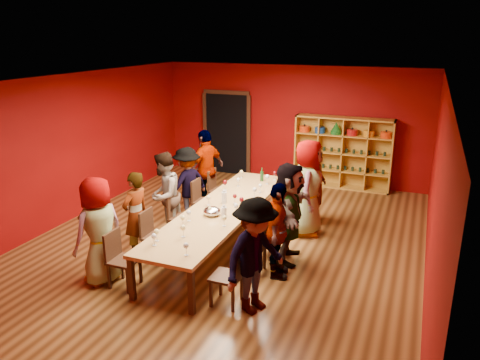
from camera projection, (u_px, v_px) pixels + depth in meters
name	position (u px, v px, depth m)	size (l,w,h in m)	color
room_shell	(222.00, 168.00, 8.22)	(7.10, 9.10, 3.04)	#4D2D14
tasting_table	(222.00, 211.00, 8.46)	(1.10, 4.50, 0.75)	#AA8046
doorway	(228.00, 133.00, 12.89)	(1.40, 0.17, 2.30)	black
shelving_unit	(343.00, 149.00, 11.70)	(2.40, 0.40, 1.80)	#B68429
chair_person_left_0	(119.00, 256.00, 7.19)	(0.42, 0.42, 0.89)	black
person_left_0	(99.00, 231.00, 7.20)	(0.84, 0.46, 1.72)	#4A4A4F
chair_person_left_1	(152.00, 233.00, 8.03)	(0.42, 0.42, 0.89)	black
person_left_1	(136.00, 215.00, 8.05)	(0.56, 0.41, 1.55)	#4C4C51
chair_person_left_2	(178.00, 214.00, 8.83)	(0.42, 0.42, 0.89)	black
person_left_2	(164.00, 195.00, 8.83)	(0.81, 0.45, 1.67)	silver
chair_person_left_3	(201.00, 198.00, 9.69)	(0.42, 0.42, 0.89)	black
person_left_3	(187.00, 184.00, 9.72)	(1.00, 0.41, 1.55)	#CB8896
chair_person_left_4	(216.00, 187.00, 10.37)	(0.42, 0.42, 0.89)	black
person_left_4	(206.00, 169.00, 10.34)	(1.04, 0.47, 1.78)	#5D8DBF
chair_person_right_0	(232.00, 274.00, 6.66)	(0.42, 0.42, 0.89)	black
person_right_0	(255.00, 256.00, 6.43)	(1.09, 0.45, 1.68)	#5B7FBB
chair_person_right_1	(256.00, 244.00, 7.58)	(0.42, 0.42, 0.89)	black
person_right_1	(277.00, 231.00, 7.36)	(0.92, 0.42, 1.58)	beige
chair_person_right_2	(268.00, 230.00, 8.12)	(0.42, 0.42, 0.89)	black
person_right_2	(289.00, 213.00, 7.88)	(1.62, 0.47, 1.75)	#161D3D
chair_person_right_3	(288.00, 207.00, 9.21)	(0.42, 0.42, 0.89)	black
person_right_3	(307.00, 188.00, 8.94)	(0.92, 0.50, 1.87)	#5E92C2
chair_person_right_4	(297.00, 197.00, 9.77)	(0.42, 0.42, 0.89)	black
person_right_4	(317.00, 187.00, 9.54)	(0.56, 0.41, 1.55)	#47474C
wine_glass_0	(255.00, 190.00, 8.92)	(0.08, 0.08, 0.21)	silver
wine_glass_1	(238.00, 180.00, 9.59)	(0.07, 0.07, 0.18)	silver
wine_glass_2	(225.00, 183.00, 9.33)	(0.09, 0.09, 0.22)	silver
wine_glass_3	(183.00, 218.00, 7.61)	(0.08, 0.08, 0.19)	silver
wine_glass_4	(235.00, 197.00, 8.62)	(0.08, 0.08, 0.19)	silver
wine_glass_5	(275.00, 174.00, 10.00)	(0.08, 0.08, 0.20)	silver
wine_glass_6	(154.00, 237.00, 6.91)	(0.08, 0.08, 0.20)	silver
wine_glass_7	(224.00, 218.00, 7.61)	(0.08, 0.08, 0.19)	silver
wine_glass_8	(241.00, 172.00, 10.15)	(0.07, 0.07, 0.18)	silver
wine_glass_9	(236.00, 206.00, 8.11)	(0.08, 0.08, 0.20)	silver
wine_glass_10	(186.00, 246.00, 6.60)	(0.08, 0.08, 0.20)	silver
wine_glass_11	(208.00, 198.00, 8.53)	(0.08, 0.08, 0.19)	silver
wine_glass_12	(210.00, 209.00, 8.01)	(0.07, 0.07, 0.18)	silver
wine_glass_13	(242.00, 200.00, 8.39)	(0.09, 0.09, 0.21)	silver
wine_glass_14	(157.00, 232.00, 7.06)	(0.08, 0.08, 0.20)	silver
wine_glass_15	(267.00, 177.00, 9.73)	(0.08, 0.08, 0.21)	silver
wine_glass_16	(183.00, 228.00, 7.20)	(0.08, 0.08, 0.21)	silver
wine_glass_17	(260.00, 186.00, 9.23)	(0.07, 0.07, 0.18)	silver
wine_glass_18	(189.00, 213.00, 7.82)	(0.08, 0.08, 0.20)	silver
spittoon_bowl	(212.00, 211.00, 8.08)	(0.31, 0.31, 0.17)	silver
carafe_a	(224.00, 197.00, 8.66)	(0.13, 0.13, 0.25)	silver
carafe_b	(224.00, 212.00, 7.95)	(0.09, 0.09, 0.24)	silver
wine_bottle	(262.00, 176.00, 9.94)	(0.08, 0.08, 0.29)	#143717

